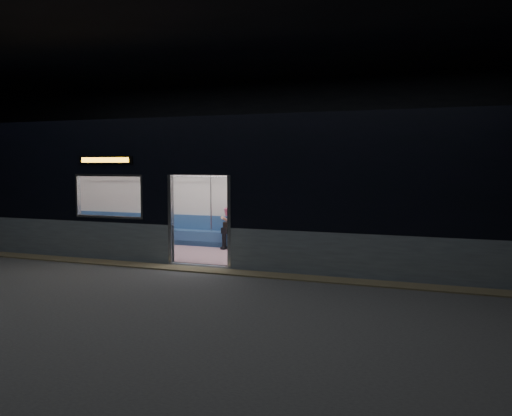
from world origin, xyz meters
The scene contains 7 objects.
station_floor centered at (0.00, 0.00, -0.01)m, with size 24.00×14.00×0.01m, color #47494C.
station_envelope centered at (0.00, 0.00, 3.66)m, with size 24.00×14.00×5.00m.
tactile_strip centered at (0.00, 0.55, 0.01)m, with size 22.80×0.50×0.03m, color #8C7F59.
metro_car centered at (0.00, 2.54, 1.85)m, with size 18.00×3.04×3.35m.
passenger centered at (-0.26, 3.55, 0.80)m, with size 0.41×0.69×1.37m.
handbag centered at (-0.26, 3.32, 0.68)m, with size 0.29×0.25×0.15m, color black.
transit_map centered at (4.34, 3.85, 1.51)m, with size 1.12×0.03×0.73m, color white.
Camera 1 is at (5.47, -9.80, 2.31)m, focal length 38.00 mm.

